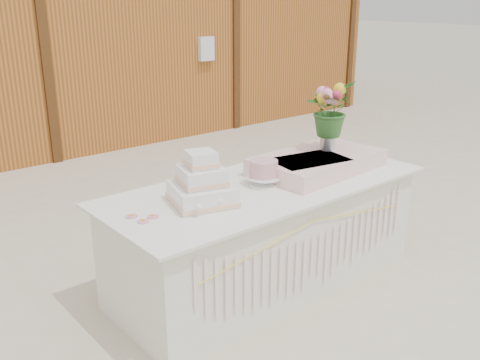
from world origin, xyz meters
name	(u,v)px	position (x,y,z in m)	size (l,w,h in m)	color
ground	(265,280)	(0.00, 0.00, 0.00)	(80.00, 80.00, 0.00)	beige
cake_table	(267,233)	(0.00, 0.00, 0.39)	(2.40, 1.00, 0.77)	silver
wedding_cake	(202,186)	(-0.57, -0.01, 0.89)	(0.47, 0.47, 0.34)	white
pink_cake_stand	(264,171)	(-0.03, 0.00, 0.87)	(0.25, 0.25, 0.18)	white
satin_runner	(318,162)	(0.51, -0.01, 0.83)	(1.00, 0.58, 0.13)	#FFD7CD
flower_vase	(328,140)	(0.66, 0.03, 0.98)	(0.12, 0.12, 0.16)	#BABABF
bouquet	(330,103)	(0.66, 0.03, 1.26)	(0.37, 0.32, 0.42)	#2F6227
loose_flowers	(144,216)	(-0.98, 0.02, 0.78)	(0.14, 0.34, 0.02)	pink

